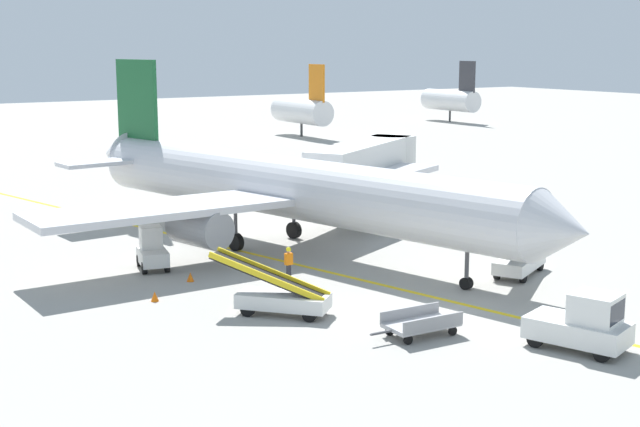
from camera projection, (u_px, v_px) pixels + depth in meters
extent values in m
plane|color=#9E9B93|center=(424.00, 319.00, 36.26)|extent=(300.00, 300.00, 0.00)
cube|color=yellow|center=(385.00, 285.00, 41.31)|extent=(19.58, 77.71, 0.01)
cylinder|color=silver|center=(290.00, 187.00, 47.89)|extent=(10.44, 29.91, 3.30)
cone|color=silver|center=(563.00, 230.00, 36.84)|extent=(3.72, 3.11, 3.23)
cone|color=silver|center=(118.00, 155.00, 58.99)|extent=(3.72, 3.47, 3.14)
cube|color=silver|center=(361.00, 177.00, 54.28)|extent=(13.61, 9.65, 0.36)
cylinder|color=gray|center=(356.00, 199.00, 52.63)|extent=(2.62, 3.56, 1.90)
cube|color=silver|center=(160.00, 209.00, 43.68)|extent=(13.14, 4.84, 0.36)
cylinder|color=gray|center=(199.00, 227.00, 44.35)|extent=(2.62, 3.56, 1.90)
cube|color=#19592D|center=(137.00, 101.00, 56.67)|extent=(1.24, 3.95, 5.20)
cube|color=silver|center=(180.00, 154.00, 59.20)|extent=(5.65, 3.98, 0.24)
cube|color=silver|center=(102.00, 163.00, 54.96)|extent=(5.40, 2.73, 0.24)
cylinder|color=#4C4C51|center=(467.00, 256.00, 40.40)|extent=(0.20, 0.20, 3.12)
cylinder|color=black|center=(466.00, 283.00, 40.64)|extent=(0.47, 0.63, 0.56)
cylinder|color=#4C4C51|center=(294.00, 212.00, 51.16)|extent=(0.20, 0.20, 3.12)
cylinder|color=black|center=(294.00, 230.00, 51.36)|extent=(0.57, 1.02, 0.96)
cylinder|color=#4C4C51|center=(236.00, 223.00, 48.04)|extent=(0.20, 0.20, 3.12)
cylinder|color=black|center=(236.00, 242.00, 48.24)|extent=(0.57, 1.02, 0.96)
cube|color=black|center=(521.00, 215.00, 38.14)|extent=(2.96, 1.65, 0.60)
cube|color=silver|center=(362.00, 163.00, 56.79)|extent=(11.49, 8.69, 2.50)
cylinder|color=silver|center=(393.00, 153.00, 61.86)|extent=(3.20, 3.20, 2.50)
cylinder|color=#59595B|center=(350.00, 205.00, 55.64)|extent=(0.56, 0.56, 2.35)
cube|color=#333338|center=(350.00, 219.00, 55.81)|extent=(1.80, 1.40, 0.50)
cube|color=silver|center=(577.00, 330.00, 32.61)|extent=(3.00, 4.03, 0.80)
cube|color=silver|center=(595.00, 308.00, 32.05)|extent=(1.98, 2.04, 1.10)
cube|color=black|center=(617.00, 312.00, 31.58)|extent=(1.37, 0.55, 0.77)
cylinder|color=black|center=(618.00, 342.00, 32.54)|extent=(0.41, 0.64, 0.60)
cylinder|color=black|center=(602.00, 354.00, 31.29)|extent=(0.41, 0.64, 0.60)
cylinder|color=black|center=(553.00, 329.00, 34.07)|extent=(0.41, 0.64, 0.60)
cylinder|color=black|center=(535.00, 339.00, 32.83)|extent=(0.41, 0.64, 0.60)
cube|color=silver|center=(153.00, 256.00, 44.22)|extent=(1.79, 2.63, 0.70)
cube|color=silver|center=(151.00, 237.00, 44.44)|extent=(1.25, 1.28, 1.10)
cube|color=black|center=(149.00, 235.00, 44.92)|extent=(0.97, 0.29, 0.77)
cylinder|color=black|center=(139.00, 260.00, 44.88)|extent=(0.35, 0.63, 0.60)
cylinder|color=black|center=(161.00, 259.00, 45.24)|extent=(0.35, 0.63, 0.60)
cylinder|color=black|center=(144.00, 268.00, 43.32)|extent=(0.35, 0.63, 0.60)
cylinder|color=black|center=(167.00, 266.00, 43.69)|extent=(0.35, 0.63, 0.60)
cube|color=silver|center=(283.00, 301.00, 36.74)|extent=(3.65, 3.83, 0.60)
cylinder|color=black|center=(248.00, 309.00, 36.56)|extent=(0.56, 0.59, 0.60)
cylinder|color=black|center=(258.00, 301.00, 37.76)|extent=(0.56, 0.59, 0.60)
cylinder|color=black|center=(310.00, 315.00, 35.83)|extent=(0.56, 0.59, 0.60)
cylinder|color=black|center=(318.00, 306.00, 37.03)|extent=(0.56, 0.59, 0.60)
cube|color=black|center=(269.00, 277.00, 36.73)|extent=(4.00, 4.33, 1.76)
cube|color=yellow|center=(266.00, 277.00, 36.28)|extent=(3.40, 3.80, 1.84)
cube|color=yellow|center=(273.00, 272.00, 37.13)|extent=(3.40, 3.80, 1.84)
cube|color=silver|center=(519.00, 263.00, 43.15)|extent=(4.06, 3.08, 0.60)
cylinder|color=black|center=(523.00, 276.00, 41.76)|extent=(0.63, 0.47, 0.60)
cylinder|color=black|center=(497.00, 273.00, 42.40)|extent=(0.63, 0.47, 0.60)
cylinder|color=black|center=(540.00, 265.00, 44.02)|extent=(0.63, 0.47, 0.60)
cylinder|color=black|center=(515.00, 262.00, 44.65)|extent=(0.63, 0.47, 0.60)
cube|color=black|center=(516.00, 246.00, 42.47)|extent=(4.85, 3.10, 1.76)
cube|color=yellow|center=(526.00, 245.00, 42.22)|extent=(4.49, 2.38, 1.84)
cube|color=yellow|center=(507.00, 242.00, 42.67)|extent=(4.49, 2.38, 1.84)
cube|color=#A5A5A8|center=(421.00, 324.00, 34.13)|extent=(2.84, 1.59, 0.16)
cube|color=#4C4C51|center=(381.00, 333.00, 33.22)|extent=(0.90, 0.11, 0.08)
cylinder|color=#4C4C51|center=(371.00, 335.00, 33.00)|extent=(0.12, 0.12, 0.05)
cube|color=gray|center=(433.00, 323.00, 33.45)|extent=(2.80, 0.15, 0.50)
cube|color=gray|center=(410.00, 313.00, 34.72)|extent=(2.80, 0.15, 0.50)
cylinder|color=black|center=(408.00, 340.00, 33.15)|extent=(0.36, 0.13, 0.36)
cylinder|color=black|center=(390.00, 331.00, 34.17)|extent=(0.36, 0.13, 0.36)
cylinder|color=black|center=(453.00, 331.00, 34.20)|extent=(0.36, 0.13, 0.36)
cylinder|color=black|center=(433.00, 323.00, 35.21)|extent=(0.36, 0.13, 0.36)
cylinder|color=#26262D|center=(289.00, 273.00, 41.81)|extent=(0.24, 0.24, 0.85)
cube|color=orange|center=(289.00, 259.00, 41.68)|extent=(0.36, 0.22, 0.56)
sphere|color=tan|center=(289.00, 251.00, 41.61)|extent=(0.20, 0.20, 0.20)
sphere|color=yellow|center=(289.00, 250.00, 41.60)|extent=(0.24, 0.24, 0.24)
cone|color=orange|center=(190.00, 277.00, 42.01)|extent=(0.36, 0.36, 0.44)
cone|color=orange|center=(155.00, 296.00, 38.73)|extent=(0.36, 0.36, 0.44)
cylinder|color=silver|center=(301.00, 111.00, 108.01)|extent=(3.00, 10.00, 3.00)
cylinder|color=#3F3F3F|center=(302.00, 130.00, 108.44)|extent=(0.30, 0.30, 1.60)
cube|color=orange|center=(317.00, 83.00, 104.45)|extent=(0.24, 3.20, 4.40)
cylinder|color=silver|center=(450.00, 100.00, 129.33)|extent=(3.00, 10.00, 3.00)
cylinder|color=#3F3F3F|center=(450.00, 116.00, 129.75)|extent=(0.30, 0.30, 1.60)
cube|color=#333338|center=(467.00, 77.00, 125.76)|extent=(0.24, 3.20, 4.40)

